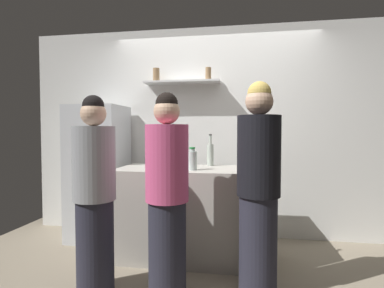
{
  "coord_description": "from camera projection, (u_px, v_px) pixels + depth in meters",
  "views": [
    {
      "loc": [
        0.35,
        -2.6,
        1.31
      ],
      "look_at": [
        -0.17,
        0.49,
        1.18
      ],
      "focal_mm": 28.51,
      "sensor_mm": 36.0,
      "label": 1
    }
  ],
  "objects": [
    {
      "name": "person_pink_top",
      "position": [
        167.0,
        197.0,
        2.4
      ],
      "size": [
        0.34,
        0.34,
        1.61
      ],
      "rotation": [
        0.0,
        0.0,
        3.02
      ],
      "color": "#262633",
      "rests_on": "ground"
    },
    {
      "name": "wine_bottle_amber_glass",
      "position": [
        247.0,
        159.0,
        2.83
      ],
      "size": [
        0.08,
        0.08,
        0.31
      ],
      "color": "#472814",
      "rests_on": "counter"
    },
    {
      "name": "refrigerator",
      "position": [
        98.0,
        172.0,
        3.7
      ],
      "size": [
        0.62,
        0.62,
        1.62
      ],
      "color": "silver",
      "rests_on": "ground"
    },
    {
      "name": "person_blonde",
      "position": [
        258.0,
        190.0,
        2.4
      ],
      "size": [
        0.34,
        0.34,
        1.7
      ],
      "rotation": [
        0.0,
        0.0,
        0.34
      ],
      "color": "#262633",
      "rests_on": "ground"
    },
    {
      "name": "water_bottle_plastic",
      "position": [
        192.0,
        160.0,
        2.99
      ],
      "size": [
        0.09,
        0.09,
        0.23
      ],
      "color": "silver",
      "rests_on": "counter"
    },
    {
      "name": "person_grey_hoodie",
      "position": [
        95.0,
        196.0,
        2.47
      ],
      "size": [
        0.34,
        0.34,
        1.6
      ],
      "rotation": [
        0.0,
        0.0,
        1.66
      ],
      "color": "#262633",
      "rests_on": "ground"
    },
    {
      "name": "counter",
      "position": [
        192.0,
        212.0,
        3.17
      ],
      "size": [
        1.53,
        0.71,
        0.93
      ],
      "primitive_type": "cube",
      "color": "#B7B2A8",
      "rests_on": "ground"
    },
    {
      "name": "ground_plane",
      "position": [
        202.0,
        280.0,
        2.67
      ],
      "size": [
        5.28,
        5.28,
        0.0
      ],
      "primitive_type": "plane",
      "color": "gray"
    },
    {
      "name": "wine_bottle_pale_glass",
      "position": [
        210.0,
        154.0,
        3.37
      ],
      "size": [
        0.07,
        0.07,
        0.35
      ],
      "color": "#B2BFB2",
      "rests_on": "counter"
    },
    {
      "name": "back_wall_assembly",
      "position": [
        215.0,
        132.0,
        3.85
      ],
      "size": [
        4.8,
        0.32,
        2.6
      ],
      "color": "white",
      "rests_on": "ground"
    },
    {
      "name": "baking_pan",
      "position": [
        170.0,
        165.0,
        3.19
      ],
      "size": [
        0.34,
        0.24,
        0.05
      ],
      "primitive_type": "cube",
      "color": "gray",
      "rests_on": "counter"
    },
    {
      "name": "utensil_holder",
      "position": [
        162.0,
        160.0,
        3.47
      ],
      "size": [
        0.1,
        0.1,
        0.22
      ],
      "color": "#B2B2B7",
      "rests_on": "counter"
    }
  ]
}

